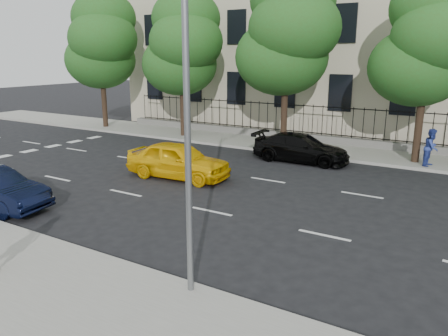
# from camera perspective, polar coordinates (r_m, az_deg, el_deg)

# --- Properties ---
(ground) EXTENTS (120.00, 120.00, 0.00)m
(ground) POSITION_cam_1_polar(r_m,az_deg,el_deg) (13.25, -7.48, -8.87)
(ground) COLOR black
(ground) RESTS_ON ground
(near_sidewalk) EXTENTS (60.00, 4.00, 0.15)m
(near_sidewalk) POSITION_cam_1_polar(r_m,az_deg,el_deg) (10.74, -21.31, -15.33)
(near_sidewalk) COLOR gray
(near_sidewalk) RESTS_ON ground
(far_sidewalk) EXTENTS (60.00, 4.00, 0.15)m
(far_sidewalk) POSITION_cam_1_polar(r_m,az_deg,el_deg) (25.21, 12.60, 2.42)
(far_sidewalk) COLOR gray
(far_sidewalk) RESTS_ON ground
(lane_markings) EXTENTS (49.60, 4.62, 0.01)m
(lane_markings) POSITION_cam_1_polar(r_m,az_deg,el_deg) (16.97, 2.49, -3.40)
(lane_markings) COLOR silver
(lane_markings) RESTS_ON ground
(crosswalk) EXTENTS (0.50, 12.10, 0.01)m
(crosswalk) POSITION_cam_1_polar(r_m,az_deg,el_deg) (26.35, -25.52, 1.70)
(crosswalk) COLOR silver
(crosswalk) RESTS_ON ground
(iron_fence) EXTENTS (30.00, 0.50, 2.20)m
(iron_fence) POSITION_cam_1_polar(r_m,az_deg,el_deg) (26.69, 13.84, 4.27)
(iron_fence) COLOR slate
(iron_fence) RESTS_ON far_sidewalk
(street_light) EXTENTS (0.25, 3.32, 8.05)m
(street_light) POSITION_cam_1_polar(r_m,az_deg,el_deg) (9.26, -3.01, 13.93)
(street_light) COLOR slate
(street_light) RESTS_ON near_sidewalk
(tree_a) EXTENTS (5.71, 5.31, 9.39)m
(tree_a) POSITION_cam_1_polar(r_m,az_deg,el_deg) (32.85, -15.63, 15.64)
(tree_a) COLOR #382619
(tree_a) RESTS_ON far_sidewalk
(tree_b) EXTENTS (5.53, 5.12, 8.97)m
(tree_b) POSITION_cam_1_polar(r_m,az_deg,el_deg) (28.23, -5.32, 15.77)
(tree_b) COLOR #382619
(tree_b) RESTS_ON far_sidewalk
(tree_c) EXTENTS (5.89, 5.50, 9.80)m
(tree_c) POSITION_cam_1_polar(r_m,az_deg,el_deg) (24.79, 8.46, 17.16)
(tree_c) COLOR #382619
(tree_c) RESTS_ON far_sidewalk
(tree_d) EXTENTS (5.34, 4.94, 8.84)m
(tree_d) POSITION_cam_1_polar(r_m,az_deg,el_deg) (22.97, 25.28, 14.74)
(tree_d) COLOR #382619
(tree_d) RESTS_ON far_sidewalk
(yellow_taxi) EXTENTS (4.76, 2.18, 1.58)m
(yellow_taxi) POSITION_cam_1_polar(r_m,az_deg,el_deg) (19.08, -6.00, 1.02)
(yellow_taxi) COLOR yellow
(yellow_taxi) RESTS_ON ground
(black_sedan) EXTENTS (4.89, 2.10, 1.41)m
(black_sedan) POSITION_cam_1_polar(r_m,az_deg,el_deg) (22.27, 10.00, 2.61)
(black_sedan) COLOR black
(black_sedan) RESTS_ON ground
(pedestrian_far) EXTENTS (0.84, 0.99, 1.77)m
(pedestrian_far) POSITION_cam_1_polar(r_m,az_deg,el_deg) (22.60, 25.47, 2.44)
(pedestrian_far) COLOR #2B3D91
(pedestrian_far) RESTS_ON far_sidewalk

